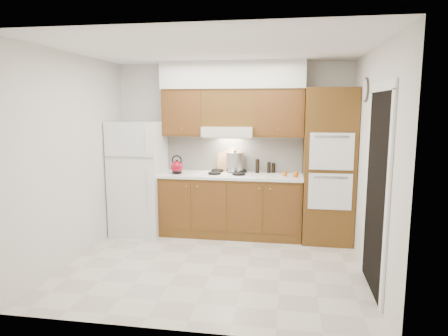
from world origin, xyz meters
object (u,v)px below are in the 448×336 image
object	(u,v)px
stock_pot	(235,162)
fridge	(139,177)
oven_cabinet	(328,166)
kettle	(177,167)

from	to	relation	value
stock_pot	fridge	bearing A→B (deg)	-172.10
fridge	stock_pot	world-z (taller)	fridge
fridge	oven_cabinet	distance (m)	2.86
fridge	oven_cabinet	xyz separation A→B (m)	(2.85, 0.03, 0.24)
fridge	stock_pot	size ratio (longest dim) A/B	6.22
fridge	stock_pot	xyz separation A→B (m)	(1.47, 0.20, 0.25)
oven_cabinet	kettle	size ratio (longest dim) A/B	11.93
fridge	oven_cabinet	bearing A→B (deg)	0.70
oven_cabinet	kettle	bearing A→B (deg)	-178.22
stock_pot	oven_cabinet	bearing A→B (deg)	-7.01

